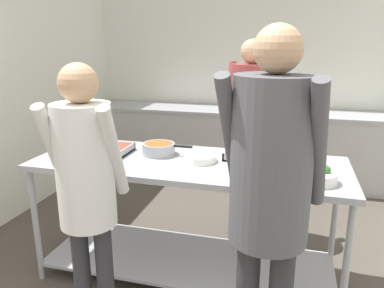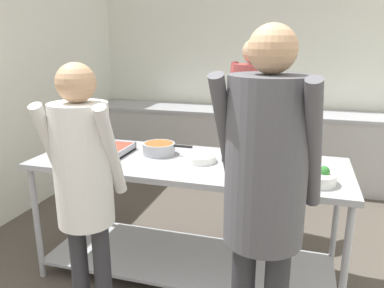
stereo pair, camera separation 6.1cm
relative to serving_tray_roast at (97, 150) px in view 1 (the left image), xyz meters
name	(u,v)px [view 1 (the left image)]	position (x,y,z in m)	size (l,w,h in m)	color
wall_rear	(238,73)	(0.70, 2.59, 0.38)	(3.99, 0.06, 2.65)	silver
wall_left	(2,86)	(-1.27, 0.53, 0.38)	(0.06, 4.24, 2.65)	silver
back_counter	(232,143)	(0.70, 2.22, -0.49)	(3.83, 0.65, 0.90)	#A8A8A8
serving_counter	(188,199)	(0.74, -0.01, -0.32)	(2.22, 0.81, 0.92)	#9EA0A8
serving_tray_roast	(97,150)	(0.00, 0.00, 0.00)	(0.50, 0.34, 0.05)	#9EA0A8
sauce_pan	(159,148)	(0.48, 0.09, 0.02)	(0.38, 0.24, 0.09)	#9EA0A8
plate_stack	(200,158)	(0.82, 0.00, 0.00)	(0.23, 0.23, 0.05)	white
serving_tray_vegetables	(258,154)	(1.20, 0.20, 0.00)	(0.47, 0.32, 0.05)	#9EA0A8
broccoli_bowl	(316,176)	(1.60, -0.21, 0.02)	(0.24, 0.24, 0.11)	silver
guest_serving_left	(270,181)	(1.35, -0.82, 0.19)	(0.51, 0.41, 1.82)	#2D2D33
guest_serving_right	(86,177)	(0.35, -0.75, 0.08)	(0.45, 0.36, 1.64)	#2D2D33
cook_behind_counter	(250,116)	(1.07, 0.82, 0.16)	(0.45, 0.35, 1.76)	#2D2D33
water_bottle	(272,102)	(1.18, 2.32, 0.07)	(0.07, 0.07, 0.23)	silver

